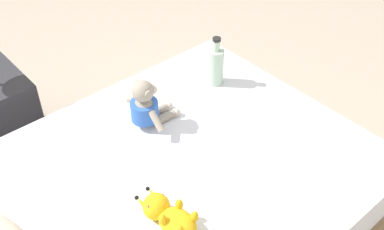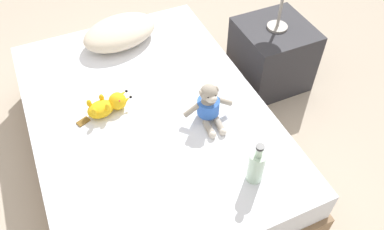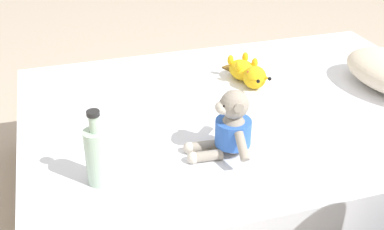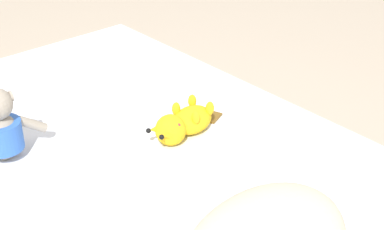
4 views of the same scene
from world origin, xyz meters
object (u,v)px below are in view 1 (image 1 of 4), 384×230
Objects in this scene: glass_bottle at (216,65)px; bed at (155,216)px; plush_monkey at (146,107)px; plush_yellow_creature at (168,216)px.

bed is at bearing 116.74° from glass_bottle.
glass_bottle is (0.03, -0.44, 0.00)m from plush_monkey.
plush_yellow_creature is (-0.49, 0.27, -0.05)m from plush_monkey.
plush_yellow_creature is (-0.20, 0.08, 0.26)m from bed.
plush_monkey reaches higher than bed.
bed is at bearing 146.03° from plush_monkey.
plush_yellow_creature is 1.31× the size of glass_bottle.
bed is 6.41× the size of plush_monkey.
plush_yellow_creature reaches higher than bed.
bed is at bearing -21.23° from plush_yellow_creature.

